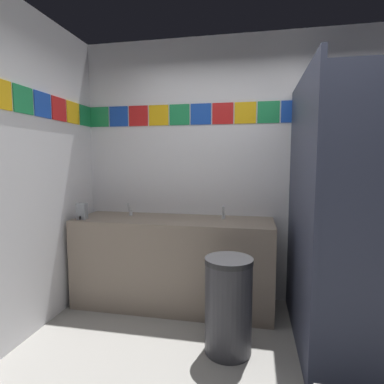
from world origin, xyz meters
TOP-DOWN VIEW (x-y plane):
  - wall_back at (-0.00, 1.55)m, footprint 3.66×0.09m
  - vanity_counter at (-0.80, 1.21)m, footprint 1.97×0.61m
  - faucet_left at (-1.29, 1.30)m, footprint 0.04×0.10m
  - faucet_right at (-0.31, 1.30)m, footprint 0.04×0.10m
  - soap_dispenser at (-1.68, 1.02)m, footprint 0.09×0.09m
  - stall_divider at (0.53, 0.59)m, footprint 0.92×1.35m
  - toilet at (0.86, 1.13)m, footprint 0.39×0.49m
  - trash_bin at (-0.19, 0.52)m, footprint 0.37×0.37m

SIDE VIEW (x-z plane):
  - toilet at x=0.86m, z-range -0.07..0.67m
  - trash_bin at x=-0.19m, z-range 0.00..0.74m
  - vanity_counter at x=-0.80m, z-range 0.01..0.90m
  - faucet_left at x=-1.29m, z-range 0.87..1.01m
  - faucet_right at x=-0.31m, z-range 0.87..1.01m
  - soap_dispenser at x=-1.68m, z-range 0.89..1.05m
  - stall_divider at x=0.53m, z-range 0.00..2.13m
  - wall_back at x=0.00m, z-range 0.00..2.74m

